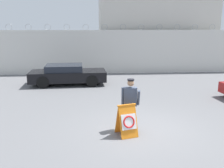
% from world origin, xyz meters
% --- Properties ---
extents(ground_plane, '(90.00, 90.00, 0.00)m').
position_xyz_m(ground_plane, '(0.00, 0.00, 0.00)').
color(ground_plane, slate).
extents(perimeter_wall, '(36.00, 0.30, 3.78)m').
position_xyz_m(perimeter_wall, '(0.00, 11.15, 1.67)').
color(perimeter_wall, silver).
rests_on(perimeter_wall, ground_plane).
extents(building_block, '(9.86, 5.90, 7.24)m').
position_xyz_m(building_block, '(3.98, 15.04, 3.62)').
color(building_block, beige).
rests_on(building_block, ground_plane).
extents(barricade_sign, '(0.74, 0.79, 1.06)m').
position_xyz_m(barricade_sign, '(-0.56, -0.49, 0.53)').
color(barricade_sign, orange).
rests_on(barricade_sign, ground_plane).
extents(security_guard, '(0.63, 0.44, 1.79)m').
position_xyz_m(security_guard, '(-0.37, 0.09, 1.00)').
color(security_guard, '#232838').
rests_on(security_guard, ground_plane).
extents(parked_car_front_coupe, '(4.74, 2.17, 1.25)m').
position_xyz_m(parked_car_front_coupe, '(-3.24, 7.40, 0.65)').
color(parked_car_front_coupe, black).
rests_on(parked_car_front_coupe, ground_plane).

